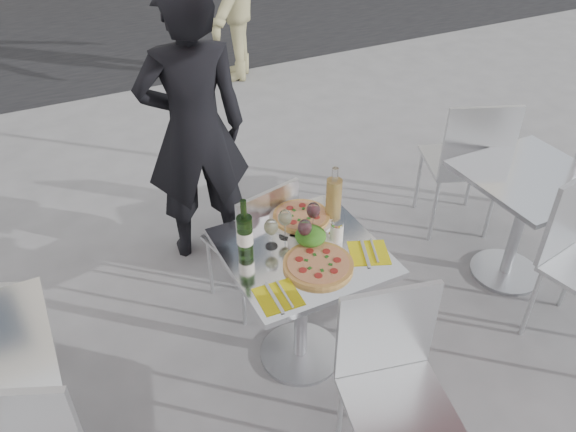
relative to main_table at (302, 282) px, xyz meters
name	(u,v)px	position (x,y,z in m)	size (l,w,h in m)	color
ground	(300,354)	(0.00, 0.00, -0.54)	(80.00, 80.00, 0.00)	slate
street_asphalt	(84,26)	(0.00, 6.50, -0.54)	(24.00, 5.00, 0.00)	black
main_table	(302,282)	(0.00, 0.00, 0.00)	(0.72, 0.72, 0.75)	#B7BABF
side_table_right	(525,205)	(1.50, 0.00, 0.00)	(0.72, 0.72, 0.75)	#B7BABF
chair_far	(257,237)	(-0.03, 0.46, -0.02)	(0.48, 0.49, 0.87)	silver
chair_near	(393,377)	(0.06, -0.69, 0.02)	(0.51, 0.52, 0.94)	silver
side_chair_rfar	(468,157)	(1.50, 0.51, 0.06)	(0.61, 0.61, 1.01)	silver
woman_diner	(194,130)	(-0.13, 1.14, 0.35)	(0.65, 0.42, 1.77)	black
pizza_near	(318,264)	(0.01, -0.14, 0.22)	(0.33, 0.33, 0.02)	tan
pizza_far	(301,217)	(0.11, 0.22, 0.23)	(0.33, 0.33, 0.03)	white
salad_plate	(311,237)	(0.06, 0.03, 0.25)	(0.22, 0.22, 0.09)	white
wine_bottle	(245,233)	(-0.25, 0.10, 0.32)	(0.07, 0.08, 0.29)	#29501E
carafe	(334,198)	(0.26, 0.17, 0.33)	(0.08, 0.08, 0.29)	tan
sugar_shaker	(337,231)	(0.18, -0.01, 0.26)	(0.06, 0.06, 0.11)	white
wineglass_white_a	(271,228)	(-0.12, 0.09, 0.32)	(0.07, 0.07, 0.16)	white
wineglass_white_b	(285,219)	(-0.03, 0.13, 0.32)	(0.07, 0.07, 0.16)	white
wineglass_red_a	(305,229)	(0.02, 0.01, 0.32)	(0.07, 0.07, 0.16)	white
wineglass_red_b	(313,211)	(0.12, 0.12, 0.32)	(0.07, 0.07, 0.16)	white
napkin_left	(278,296)	(-0.24, -0.24, 0.21)	(0.19, 0.20, 0.01)	yellow
napkin_right	(369,252)	(0.27, -0.16, 0.21)	(0.23, 0.23, 0.01)	yellow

